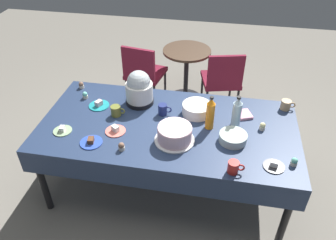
{
  "coord_description": "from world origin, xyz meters",
  "views": [
    {
      "loc": [
        0.41,
        -2.21,
        2.49
      ],
      "look_at": [
        0.0,
        0.0,
        0.8
      ],
      "focal_mm": 35.46,
      "sensor_mm": 36.0,
      "label": 1
    }
  ],
  "objects_px": {
    "dessert_plate_teal": "(99,105)",
    "soda_bottle_water": "(237,112)",
    "glass_salad_bowl": "(233,138)",
    "round_cafe_table": "(186,66)",
    "slow_cooker": "(139,89)",
    "maroon_chair_left": "(143,71)",
    "ceramic_snack_bowl": "(197,109)",
    "dessert_plate_charcoal": "(274,166)",
    "dessert_plate_cobalt": "(91,142)",
    "cupcake_berry": "(121,147)",
    "coffee_mug_tan": "(286,105)",
    "coffee_mug_navy": "(163,109)",
    "coffee_mug_olive": "(116,111)",
    "cupcake_vanilla": "(85,95)",
    "maroon_chair_right": "(222,78)",
    "cupcake_rose": "(294,162)",
    "dessert_plate_coral": "(115,130)",
    "potluck_table": "(168,130)",
    "cupcake_mint": "(262,126)",
    "dessert_plate_sage": "(62,130)",
    "frosted_layer_cake": "(175,134)",
    "cupcake_cocoa": "(81,85)",
    "soda_bottle_orange_juice": "(210,114)",
    "coffee_mug_red": "(234,167)"
  },
  "relations": [
    {
      "from": "dessert_plate_teal",
      "to": "soda_bottle_water",
      "type": "distance_m",
      "value": 1.25
    },
    {
      "from": "glass_salad_bowl",
      "to": "round_cafe_table",
      "type": "relative_size",
      "value": 0.31
    },
    {
      "from": "slow_cooker",
      "to": "maroon_chair_left",
      "type": "distance_m",
      "value": 1.16
    },
    {
      "from": "glass_salad_bowl",
      "to": "round_cafe_table",
      "type": "bearing_deg",
      "value": 109.66
    },
    {
      "from": "ceramic_snack_bowl",
      "to": "dessert_plate_charcoal",
      "type": "xyz_separation_m",
      "value": [
        0.64,
        -0.56,
        -0.04
      ]
    },
    {
      "from": "dessert_plate_cobalt",
      "to": "cupcake_berry",
      "type": "height_order",
      "value": "cupcake_berry"
    },
    {
      "from": "ceramic_snack_bowl",
      "to": "coffee_mug_tan",
      "type": "height_order",
      "value": "ceramic_snack_bowl"
    },
    {
      "from": "coffee_mug_navy",
      "to": "coffee_mug_olive",
      "type": "bearing_deg",
      "value": -167.33
    },
    {
      "from": "cupcake_vanilla",
      "to": "cupcake_berry",
      "type": "height_order",
      "value": "same"
    },
    {
      "from": "coffee_mug_olive",
      "to": "maroon_chair_right",
      "type": "bearing_deg",
      "value": 55.26
    },
    {
      "from": "slow_cooker",
      "to": "maroon_chair_left",
      "type": "xyz_separation_m",
      "value": [
        -0.24,
        1.06,
        -0.41
      ]
    },
    {
      "from": "round_cafe_table",
      "to": "dessert_plate_charcoal",
      "type": "bearing_deg",
      "value": -64.71
    },
    {
      "from": "dessert_plate_teal",
      "to": "cupcake_rose",
      "type": "relative_size",
      "value": 2.79
    },
    {
      "from": "dessert_plate_coral",
      "to": "cupcake_vanilla",
      "type": "height_order",
      "value": "cupcake_vanilla"
    },
    {
      "from": "potluck_table",
      "to": "dessert_plate_charcoal",
      "type": "bearing_deg",
      "value": -22.52
    },
    {
      "from": "cupcake_vanilla",
      "to": "cupcake_mint",
      "type": "xyz_separation_m",
      "value": [
        1.65,
        -0.19,
        0.0
      ]
    },
    {
      "from": "dessert_plate_charcoal",
      "to": "dessert_plate_coral",
      "type": "xyz_separation_m",
      "value": [
        -1.27,
        0.19,
        0.0
      ]
    },
    {
      "from": "maroon_chair_left",
      "to": "glass_salad_bowl",
      "type": "bearing_deg",
      "value": -52.64
    },
    {
      "from": "potluck_table",
      "to": "slow_cooker",
      "type": "xyz_separation_m",
      "value": [
        -0.32,
        0.28,
        0.22
      ]
    },
    {
      "from": "cupcake_vanilla",
      "to": "dessert_plate_sage",
      "type": "bearing_deg",
      "value": -89.74
    },
    {
      "from": "dessert_plate_cobalt",
      "to": "dessert_plate_sage",
      "type": "bearing_deg",
      "value": 161.44
    },
    {
      "from": "dessert_plate_charcoal",
      "to": "ceramic_snack_bowl",
      "type": "bearing_deg",
      "value": 138.51
    },
    {
      "from": "frosted_layer_cake",
      "to": "cupcake_cocoa",
      "type": "xyz_separation_m",
      "value": [
        -1.05,
        0.63,
        -0.04
      ]
    },
    {
      "from": "coffee_mug_olive",
      "to": "glass_salad_bowl",
      "type": "bearing_deg",
      "value": -9.41
    },
    {
      "from": "dessert_plate_charcoal",
      "to": "maroon_chair_right",
      "type": "height_order",
      "value": "maroon_chair_right"
    },
    {
      "from": "ceramic_snack_bowl",
      "to": "dessert_plate_teal",
      "type": "distance_m",
      "value": 0.9
    },
    {
      "from": "cupcake_vanilla",
      "to": "coffee_mug_tan",
      "type": "bearing_deg",
      "value": 4.95
    },
    {
      "from": "frosted_layer_cake",
      "to": "soda_bottle_orange_juice",
      "type": "height_order",
      "value": "soda_bottle_orange_juice"
    },
    {
      "from": "dessert_plate_sage",
      "to": "maroon_chair_left",
      "type": "height_order",
      "value": "maroon_chair_left"
    },
    {
      "from": "maroon_chair_left",
      "to": "cupcake_cocoa",
      "type": "bearing_deg",
      "value": -113.77
    },
    {
      "from": "soda_bottle_orange_juice",
      "to": "dessert_plate_coral",
      "type": "bearing_deg",
      "value": -165.52
    },
    {
      "from": "dessert_plate_coral",
      "to": "soda_bottle_orange_juice",
      "type": "xyz_separation_m",
      "value": [
        0.76,
        0.2,
        0.13
      ]
    },
    {
      "from": "coffee_mug_red",
      "to": "frosted_layer_cake",
      "type": "bearing_deg",
      "value": 150.64
    },
    {
      "from": "ceramic_snack_bowl",
      "to": "soda_bottle_orange_juice",
      "type": "height_order",
      "value": "soda_bottle_orange_juice"
    },
    {
      "from": "soda_bottle_orange_juice",
      "to": "soda_bottle_water",
      "type": "bearing_deg",
      "value": 19.55
    },
    {
      "from": "potluck_table",
      "to": "coffee_mug_tan",
      "type": "relative_size",
      "value": 17.0
    },
    {
      "from": "cupcake_berry",
      "to": "cupcake_vanilla",
      "type": "bearing_deg",
      "value": 130.77
    },
    {
      "from": "cupcake_mint",
      "to": "ceramic_snack_bowl",
      "type": "bearing_deg",
      "value": 167.46
    },
    {
      "from": "dessert_plate_charcoal",
      "to": "coffee_mug_olive",
      "type": "xyz_separation_m",
      "value": [
        -1.34,
        0.41,
        0.03
      ]
    },
    {
      "from": "dessert_plate_coral",
      "to": "coffee_mug_tan",
      "type": "relative_size",
      "value": 1.32
    },
    {
      "from": "cupcake_mint",
      "to": "round_cafe_table",
      "type": "height_order",
      "value": "cupcake_mint"
    },
    {
      "from": "maroon_chair_right",
      "to": "soda_bottle_orange_juice",
      "type": "bearing_deg",
      "value": -92.98
    },
    {
      "from": "cupcake_rose",
      "to": "dessert_plate_charcoal",
      "type": "bearing_deg",
      "value": -162.23
    },
    {
      "from": "cupcake_berry",
      "to": "cupcake_mint",
      "type": "height_order",
      "value": "same"
    },
    {
      "from": "coffee_mug_navy",
      "to": "glass_salad_bowl",
      "type": "bearing_deg",
      "value": -22.75
    },
    {
      "from": "ceramic_snack_bowl",
      "to": "dessert_plate_cobalt",
      "type": "relative_size",
      "value": 1.43
    },
    {
      "from": "cupcake_mint",
      "to": "coffee_mug_tan",
      "type": "height_order",
      "value": "coffee_mug_tan"
    },
    {
      "from": "glass_salad_bowl",
      "to": "coffee_mug_red",
      "type": "xyz_separation_m",
      "value": [
        0.01,
        -0.35,
        0.01
      ]
    },
    {
      "from": "coffee_mug_red",
      "to": "coffee_mug_tan",
      "type": "bearing_deg",
      "value": 63.3
    },
    {
      "from": "coffee_mug_navy",
      "to": "cupcake_cocoa",
      "type": "bearing_deg",
      "value": 161.92
    }
  ]
}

